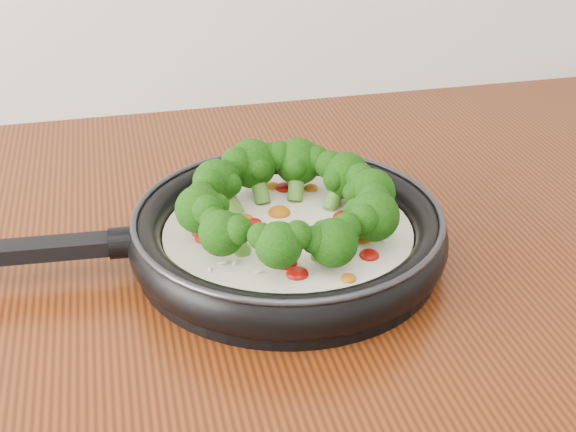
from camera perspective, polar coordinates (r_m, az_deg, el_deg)
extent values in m
cylinder|color=black|center=(0.82, 0.00, -2.68)|extent=(0.33, 0.33, 0.01)
torus|color=black|center=(0.81, 0.00, -1.22)|extent=(0.35, 0.35, 0.03)
torus|color=#2D2D33|center=(0.80, 0.00, 0.16)|extent=(0.34, 0.34, 0.01)
cube|color=black|center=(0.81, -17.97, -2.36)|extent=(0.19, 0.04, 0.02)
cylinder|color=black|center=(0.80, -11.89, -1.89)|extent=(0.03, 0.03, 0.03)
cylinder|color=white|center=(0.81, 0.00, -1.65)|extent=(0.27, 0.27, 0.02)
ellipsoid|color=#960B07|center=(0.83, 4.13, -0.11)|extent=(0.03, 0.03, 0.01)
ellipsoid|color=#960B07|center=(0.79, -6.10, -1.64)|extent=(0.03, 0.03, 0.01)
ellipsoid|color=#B85D0B|center=(0.89, -1.15, 2.19)|extent=(0.02, 0.02, 0.01)
ellipsoid|color=#960B07|center=(0.76, 5.97, -2.89)|extent=(0.03, 0.03, 0.01)
ellipsoid|color=#960B07|center=(0.80, 0.56, -1.22)|extent=(0.02, 0.02, 0.01)
ellipsoid|color=#B85D0B|center=(0.73, 4.45, -4.59)|extent=(0.02, 0.02, 0.01)
ellipsoid|color=#960B07|center=(0.80, -6.48, -1.23)|extent=(0.02, 0.02, 0.01)
ellipsoid|color=#960B07|center=(0.79, -0.98, -1.37)|extent=(0.02, 0.02, 0.01)
ellipsoid|color=#B85D0B|center=(0.83, -0.65, 0.26)|extent=(0.03, 0.03, 0.01)
ellipsoid|color=#960B07|center=(0.81, 4.64, -0.62)|extent=(0.02, 0.02, 0.01)
ellipsoid|color=#960B07|center=(0.81, 5.96, -0.81)|extent=(0.02, 0.02, 0.01)
ellipsoid|color=#B85D0B|center=(0.79, -0.10, -1.66)|extent=(0.03, 0.03, 0.01)
ellipsoid|color=#960B07|center=(0.82, -2.52, -0.54)|extent=(0.02, 0.02, 0.01)
ellipsoid|color=#960B07|center=(0.89, -0.26, 2.07)|extent=(0.02, 0.02, 0.01)
ellipsoid|color=#B85D0B|center=(0.82, -3.25, -0.31)|extent=(0.03, 0.03, 0.01)
ellipsoid|color=#960B07|center=(0.81, 2.93, -0.78)|extent=(0.03, 0.03, 0.01)
ellipsoid|color=#960B07|center=(0.85, 6.74, 0.51)|extent=(0.03, 0.03, 0.01)
ellipsoid|color=#B85D0B|center=(0.89, 1.70, 2.05)|extent=(0.02, 0.02, 0.01)
ellipsoid|color=#960B07|center=(0.73, 0.69, -4.26)|extent=(0.03, 0.03, 0.01)
ellipsoid|color=#960B07|center=(0.75, -0.20, -3.46)|extent=(0.03, 0.03, 0.01)
ellipsoid|color=#B85D0B|center=(0.79, 5.44, -1.55)|extent=(0.03, 0.03, 0.01)
ellipsoid|color=white|center=(0.84, 4.55, 0.29)|extent=(0.01, 0.01, 0.00)
ellipsoid|color=white|center=(0.80, 1.48, -1.26)|extent=(0.01, 0.01, 0.00)
ellipsoid|color=white|center=(0.80, 1.50, -0.91)|extent=(0.01, 0.01, 0.00)
ellipsoid|color=white|center=(0.76, 3.43, -2.79)|extent=(0.01, 0.01, 0.00)
ellipsoid|color=white|center=(0.79, -2.32, -1.82)|extent=(0.01, 0.01, 0.00)
ellipsoid|color=white|center=(0.78, 1.51, -2.10)|extent=(0.01, 0.01, 0.00)
ellipsoid|color=white|center=(0.88, 5.43, 1.64)|extent=(0.01, 0.01, 0.00)
ellipsoid|color=white|center=(0.81, -0.11, -0.79)|extent=(0.01, 0.01, 0.00)
ellipsoid|color=white|center=(0.84, -3.34, 0.47)|extent=(0.01, 0.01, 0.00)
ellipsoid|color=white|center=(0.80, 3.49, -1.01)|extent=(0.01, 0.01, 0.00)
ellipsoid|color=white|center=(0.75, -3.86, -3.41)|extent=(0.01, 0.01, 0.00)
ellipsoid|color=white|center=(0.76, 5.20, -3.02)|extent=(0.01, 0.01, 0.00)
ellipsoid|color=white|center=(0.74, -2.12, -4.09)|extent=(0.01, 0.01, 0.00)
ellipsoid|color=white|center=(0.75, -4.78, -3.42)|extent=(0.01, 0.00, 0.00)
ellipsoid|color=white|center=(0.84, 4.77, 0.13)|extent=(0.01, 0.01, 0.00)
ellipsoid|color=white|center=(0.79, -2.00, -1.72)|extent=(0.01, 0.01, 0.00)
ellipsoid|color=white|center=(0.84, -4.42, 0.42)|extent=(0.01, 0.01, 0.00)
ellipsoid|color=white|center=(0.81, -0.59, -0.61)|extent=(0.01, 0.01, 0.00)
ellipsoid|color=white|center=(0.79, -0.23, -1.78)|extent=(0.01, 0.01, 0.00)
ellipsoid|color=white|center=(0.79, 7.01, -1.89)|extent=(0.01, 0.01, 0.00)
ellipsoid|color=white|center=(0.82, -0.69, -0.63)|extent=(0.01, 0.01, 0.00)
ellipsoid|color=white|center=(0.76, -3.02, -2.66)|extent=(0.01, 0.01, 0.00)
ellipsoid|color=white|center=(0.85, -0.46, 0.81)|extent=(0.01, 0.01, 0.00)
ellipsoid|color=white|center=(0.82, 0.70, -0.57)|extent=(0.01, 0.01, 0.00)
ellipsoid|color=white|center=(0.74, -5.73, -3.96)|extent=(0.01, 0.01, 0.00)
cylinder|color=#5E9731|center=(0.82, 4.92, 0.46)|extent=(0.03, 0.02, 0.04)
sphere|color=black|center=(0.81, 6.13, 1.72)|extent=(0.05, 0.05, 0.05)
sphere|color=black|center=(0.82, 5.34, 2.76)|extent=(0.03, 0.03, 0.03)
sphere|color=black|center=(0.79, 6.31, 1.46)|extent=(0.03, 0.03, 0.03)
sphere|color=black|center=(0.81, 4.91, 1.71)|extent=(0.03, 0.03, 0.03)
cylinder|color=#5E9731|center=(0.84, 3.48, 1.54)|extent=(0.04, 0.03, 0.04)
sphere|color=black|center=(0.85, 4.29, 2.97)|extent=(0.05, 0.05, 0.05)
sphere|color=black|center=(0.85, 3.06, 3.75)|extent=(0.03, 0.03, 0.03)
sphere|color=black|center=(0.83, 5.11, 2.84)|extent=(0.03, 0.03, 0.03)
sphere|color=black|center=(0.83, 3.46, 2.71)|extent=(0.03, 0.03, 0.03)
cylinder|color=#5E9731|center=(0.86, 0.60, 2.34)|extent=(0.03, 0.04, 0.04)
sphere|color=black|center=(0.87, 0.74, 4.03)|extent=(0.06, 0.06, 0.05)
sphere|color=black|center=(0.86, -0.62, 4.41)|extent=(0.04, 0.04, 0.03)
sphere|color=black|center=(0.86, 2.04, 4.21)|extent=(0.03, 0.03, 0.03)
sphere|color=black|center=(0.85, 0.61, 3.63)|extent=(0.03, 0.03, 0.03)
cylinder|color=#5E9731|center=(0.86, -2.13, 2.17)|extent=(0.02, 0.04, 0.04)
sphere|color=black|center=(0.86, -2.65, 3.86)|extent=(0.06, 0.06, 0.06)
sphere|color=black|center=(0.85, -3.78, 3.94)|extent=(0.04, 0.04, 0.03)
sphere|color=black|center=(0.86, -1.29, 4.38)|extent=(0.03, 0.03, 0.03)
sphere|color=black|center=(0.85, -2.16, 3.51)|extent=(0.03, 0.03, 0.03)
cylinder|color=#5E9731|center=(0.83, -4.28, 1.10)|extent=(0.04, 0.03, 0.04)
sphere|color=black|center=(0.83, -5.30, 2.46)|extent=(0.05, 0.05, 0.05)
sphere|color=black|center=(0.81, -5.73, 2.35)|extent=(0.03, 0.03, 0.03)
sphere|color=black|center=(0.84, -4.36, 3.27)|extent=(0.03, 0.03, 0.03)
sphere|color=black|center=(0.82, -4.26, 2.30)|extent=(0.03, 0.03, 0.03)
cylinder|color=#5E9731|center=(0.79, -5.15, -0.60)|extent=(0.03, 0.02, 0.04)
sphere|color=black|center=(0.78, -6.52, 0.49)|extent=(0.05, 0.05, 0.05)
sphere|color=black|center=(0.76, -5.93, 0.42)|extent=(0.03, 0.03, 0.03)
sphere|color=black|center=(0.79, -6.41, 1.52)|extent=(0.03, 0.03, 0.03)
sphere|color=black|center=(0.78, -5.20, 0.76)|extent=(0.03, 0.03, 0.02)
cylinder|color=#5E9731|center=(0.76, -3.83, -1.98)|extent=(0.04, 0.03, 0.04)
sphere|color=black|center=(0.74, -4.87, -1.26)|extent=(0.05, 0.05, 0.04)
sphere|color=black|center=(0.73, -3.67, -1.01)|extent=(0.03, 0.03, 0.03)
sphere|color=black|center=(0.75, -5.50, -0.29)|extent=(0.03, 0.03, 0.03)
sphere|color=black|center=(0.75, -3.83, -0.62)|extent=(0.02, 0.02, 0.02)
cylinder|color=#5E9731|center=(0.74, -0.53, -2.74)|extent=(0.03, 0.04, 0.04)
sphere|color=black|center=(0.71, -0.69, -2.15)|extent=(0.05, 0.05, 0.04)
sphere|color=black|center=(0.71, 0.70, -1.40)|extent=(0.03, 0.03, 0.03)
sphere|color=black|center=(0.71, -1.99, -1.50)|extent=(0.03, 0.03, 0.03)
sphere|color=black|center=(0.72, -0.54, -1.27)|extent=(0.02, 0.02, 0.02)
cylinder|color=#5E9731|center=(0.75, 2.64, -2.51)|extent=(0.02, 0.03, 0.04)
sphere|color=black|center=(0.73, 3.34, -1.96)|extent=(0.05, 0.05, 0.05)
sphere|color=black|center=(0.73, 4.27, -0.87)|extent=(0.03, 0.03, 0.03)
sphere|color=black|center=(0.72, 1.99, -1.75)|extent=(0.03, 0.03, 0.03)
sphere|color=black|center=(0.74, 2.60, -1.19)|extent=(0.02, 0.02, 0.02)
cylinder|color=#5E9731|center=(0.78, 4.96, -1.01)|extent=(0.04, 0.03, 0.04)
sphere|color=black|center=(0.76, 6.32, 0.00)|extent=(0.05, 0.05, 0.05)
sphere|color=black|center=(0.78, 6.34, 1.23)|extent=(0.03, 0.03, 0.03)
sphere|color=black|center=(0.74, 5.62, -0.19)|extent=(0.03, 0.03, 0.03)
sphere|color=black|center=(0.77, 5.03, 0.39)|extent=(0.03, 0.03, 0.03)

